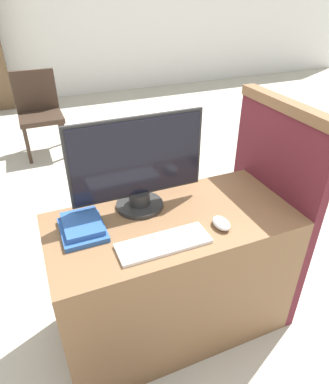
# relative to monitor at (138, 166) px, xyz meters

# --- Properties ---
(ground_plane) EXTENTS (20.00, 20.00, 0.00)m
(ground_plane) POSITION_rel_monitor_xyz_m (0.11, -0.43, -0.94)
(ground_plane) COLOR #BCB7A8
(wall_back) EXTENTS (12.00, 0.06, 2.80)m
(wall_back) POSITION_rel_monitor_xyz_m (0.11, 4.60, 0.46)
(wall_back) COLOR white
(wall_back) RESTS_ON ground_plane
(desk) EXTENTS (1.15, 0.56, 0.72)m
(desk) POSITION_rel_monitor_xyz_m (0.11, -0.16, -0.58)
(desk) COLOR brown
(desk) RESTS_ON ground_plane
(carrel_divider) EXTENTS (0.07, 0.66, 1.18)m
(carrel_divider) POSITION_rel_monitor_xyz_m (0.70, -0.11, -0.34)
(carrel_divider) COLOR #5B1E28
(carrel_divider) RESTS_ON ground_plane
(monitor) EXTENTS (0.62, 0.22, 0.45)m
(monitor) POSITION_rel_monitor_xyz_m (0.00, 0.00, 0.00)
(monitor) COLOR #282828
(monitor) RESTS_ON desk
(keyboard) EXTENTS (0.39, 0.14, 0.02)m
(keyboard) POSITION_rel_monitor_xyz_m (-0.00, -0.31, -0.21)
(keyboard) COLOR white
(keyboard) RESTS_ON desk
(mouse) EXTENTS (0.07, 0.11, 0.04)m
(mouse) POSITION_rel_monitor_xyz_m (0.28, -0.29, -0.20)
(mouse) COLOR silver
(mouse) RESTS_ON desk
(book_stack) EXTENTS (0.19, 0.23, 0.05)m
(book_stack) POSITION_rel_monitor_xyz_m (-0.29, -0.09, -0.20)
(book_stack) COLOR #285199
(book_stack) RESTS_ON desk
(far_chair) EXTENTS (0.44, 0.44, 0.86)m
(far_chair) POSITION_rel_monitor_xyz_m (-0.28, 2.49, -0.46)
(far_chair) COLOR #38281E
(far_chair) RESTS_ON ground_plane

